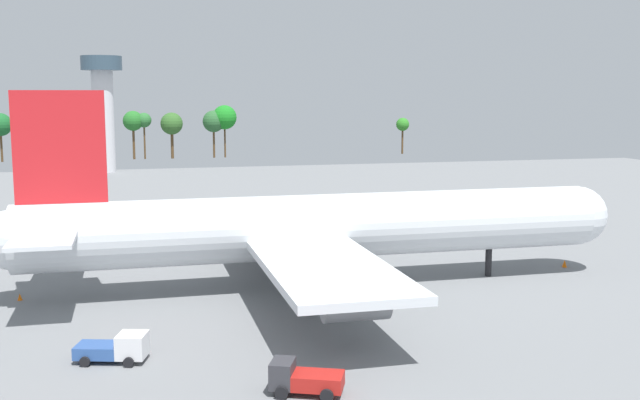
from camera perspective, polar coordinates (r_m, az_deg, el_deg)
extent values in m
plane|color=slate|center=(77.84, 0.00, -6.56)|extent=(259.65, 259.65, 0.00)
cylinder|color=silver|center=(76.50, 0.00, -2.00)|extent=(58.95, 6.51, 6.51)
sphere|color=silver|center=(88.30, 18.90, -1.09)|extent=(6.38, 6.38, 6.38)
sphere|color=silver|center=(75.14, -22.40, -2.80)|extent=(5.54, 5.54, 5.54)
cube|color=red|center=(73.54, -19.11, 3.80)|extent=(8.25, 0.50, 10.42)
cube|color=silver|center=(69.45, -20.16, -2.72)|extent=(5.31, 9.77, 0.36)
cube|color=silver|center=(79.62, -19.39, -1.36)|extent=(5.31, 9.77, 0.36)
cube|color=silver|center=(62.83, 0.45, -5.13)|extent=(10.02, 23.79, 0.70)
cube|color=silver|center=(89.42, -3.98, -1.20)|extent=(10.02, 23.79, 0.70)
cylinder|color=gray|center=(66.84, 0.52, -5.84)|extent=(5.21, 2.74, 2.74)
cylinder|color=gray|center=(58.65, 2.69, -7.84)|extent=(5.21, 2.74, 2.74)
cylinder|color=gray|center=(86.44, -2.91, -2.66)|extent=(5.21, 2.74, 2.74)
cylinder|color=gray|center=(94.96, -3.93, -1.70)|extent=(5.21, 2.74, 2.74)
cylinder|color=black|center=(83.94, 12.64, -4.62)|extent=(0.70, 0.70, 3.02)
cylinder|color=black|center=(73.43, -1.56, -6.24)|extent=(0.70, 0.70, 3.02)
cylinder|color=black|center=(80.25, -2.67, -5.01)|extent=(0.70, 0.70, 3.02)
cube|color=#333338|center=(51.08, -2.85, -12.97)|extent=(2.19, 2.57, 1.75)
cube|color=#B21E19|center=(50.81, -0.14, -13.53)|extent=(3.89, 3.29, 0.99)
cylinder|color=black|center=(52.44, -2.38, -13.42)|extent=(0.92, 0.60, 0.88)
cylinder|color=black|center=(50.30, -2.93, -14.39)|extent=(0.92, 0.60, 0.88)
cylinder|color=black|center=(51.97, 0.90, -13.62)|extent=(0.92, 0.60, 0.88)
cylinder|color=black|center=(49.82, 0.51, -14.61)|extent=(0.92, 0.60, 0.88)
cube|color=#4C8C4C|center=(112.48, -1.10, -1.28)|extent=(2.58, 2.80, 1.93)
cube|color=#4C8C4C|center=(111.02, -2.11, -1.55)|extent=(3.85, 3.40, 1.36)
cylinder|color=black|center=(111.67, -0.73, -1.85)|extent=(0.95, 0.64, 0.91)
cylinder|color=black|center=(113.55, -1.49, -1.68)|extent=(0.95, 0.64, 0.91)
cylinder|color=black|center=(109.79, -1.99, -2.02)|extent=(0.95, 0.64, 0.91)
cylinder|color=black|center=(111.71, -2.75, -1.85)|extent=(0.95, 0.64, 0.91)
cube|color=silver|center=(58.16, -14.03, -10.62)|extent=(2.59, 2.73, 1.74)
cube|color=#2D5193|center=(59.04, -16.47, -10.85)|extent=(3.62, 3.02, 0.92)
cylinder|color=black|center=(57.33, -14.30, -11.83)|extent=(0.81, 0.48, 0.76)
cylinder|color=black|center=(59.52, -13.63, -11.05)|extent=(0.81, 0.48, 0.76)
cylinder|color=black|center=(58.29, -17.38, -11.61)|extent=(0.81, 0.48, 0.76)
cylinder|color=black|center=(60.45, -16.61, -10.86)|extent=(0.81, 0.48, 0.76)
cone|color=orange|center=(90.59, 18.03, -4.60)|extent=(0.58, 0.58, 0.83)
cone|color=orange|center=(78.20, -21.77, -6.82)|extent=(0.47, 0.47, 0.67)
cylinder|color=silver|center=(197.81, -16.06, 5.73)|extent=(5.28, 5.28, 25.47)
cylinder|color=#334756|center=(197.84, -16.23, 9.93)|extent=(10.04, 10.04, 3.52)
cylinder|color=#51381E|center=(237.66, -22.97, 3.73)|extent=(0.65, 0.65, 8.83)
sphere|color=#1B5F29|center=(237.34, -23.06, 5.28)|extent=(6.68, 6.68, 6.68)
cylinder|color=#51381E|center=(236.00, -19.85, 3.84)|extent=(0.52, 0.52, 8.65)
sphere|color=#355E36|center=(235.70, -19.92, 5.21)|extent=(4.43, 4.43, 4.43)
cylinder|color=#51381E|center=(234.75, -13.92, 4.20)|extent=(0.72, 0.72, 9.78)
sphere|color=#256D26|center=(234.42, -13.97, 5.84)|extent=(6.03, 6.03, 6.03)
cylinder|color=#51381E|center=(234.75, -13.14, 4.31)|extent=(0.53, 0.53, 10.43)
sphere|color=#2C6A31|center=(234.44, -13.19, 5.91)|extent=(4.47, 4.47, 4.47)
cylinder|color=#51381E|center=(235.08, -11.13, 4.15)|extent=(0.89, 0.89, 8.64)
sphere|color=#326127|center=(234.75, -11.17, 5.70)|extent=(6.74, 6.74, 6.74)
cylinder|color=#51381E|center=(236.04, -8.03, 4.31)|extent=(0.65, 0.65, 9.22)
sphere|color=#2C5F30|center=(235.72, -8.07, 5.92)|extent=(6.72, 6.72, 6.72)
cylinder|color=#51381E|center=(236.39, -7.21, 4.45)|extent=(0.54, 0.54, 10.19)
sphere|color=#1B7F20|center=(236.06, -7.24, 6.23)|extent=(7.50, 7.50, 7.50)
cylinder|color=#51381E|center=(250.21, 6.26, 4.46)|extent=(0.64, 0.64, 8.41)
sphere|color=#2E7E24|center=(249.93, 6.28, 5.71)|extent=(4.30, 4.30, 4.30)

